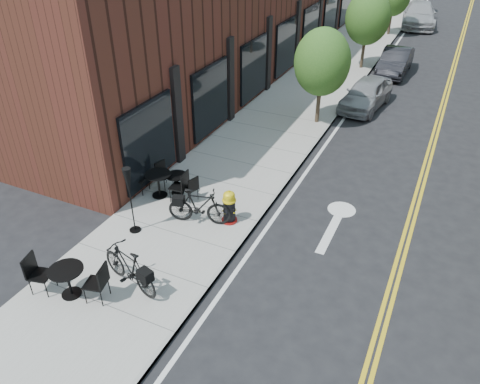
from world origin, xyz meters
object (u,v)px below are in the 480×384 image
Objects in this scene: bicycle_right at (199,207)px; parked_car_b at (395,61)px; fire_hydrant at (229,207)px; bistro_set_a at (68,278)px; parked_car_c at (419,15)px; patio_umbrella at (129,187)px; parked_car_a at (366,94)px; bicycle_left at (129,268)px; bistro_set_b at (158,181)px; bistro_set_c at (177,181)px.

parked_car_b is at bearing -24.45° from bicycle_right.
fire_hydrant is 0.57× the size of bicycle_right.
bistro_set_a is 0.49× the size of parked_car_b.
fire_hydrant is at bearing -96.11° from parked_car_b.
parked_car_c is (2.29, 28.03, 0.13)m from bicycle_right.
fire_hydrant is at bearing 34.79° from patio_umbrella.
parked_car_b is (3.95, 20.16, 0.02)m from bistro_set_a.
parked_car_a is 0.69× the size of parked_car_c.
parked_car_a reaches higher than bicycle_left.
fire_hydrant is at bearing -91.26° from parked_car_a.
parked_car_c reaches higher than parked_car_a.
parked_car_c reaches higher than bicycle_left.
bistro_set_b is 11.05m from parked_car_a.
bicycle_left is 0.50× the size of parked_car_a.
parked_car_a reaches higher than fire_hydrant.
parked_car_c is at bearing 77.97° from bistro_set_b.
parked_car_b reaches higher than bistro_set_a.
bistro_set_a is 20.54m from parked_car_b.
parked_car_a is (2.29, 10.95, -0.02)m from bicycle_right.
bicycle_right is at bearing -19.92° from bistro_set_c.
parked_car_a is (3.70, 9.88, 0.10)m from bistro_set_c.
fire_hydrant is at bearing -100.51° from parked_car_c.
parked_car_a reaches higher than bistro_set_b.
parked_car_a reaches higher than bistro_set_c.
bistro_set_b is at bearing -172.13° from fire_hydrant.
bicycle_right is 0.48× the size of parked_car_a.
fire_hydrant is 3.51m from bicycle_left.
bicycle_left is 1.16× the size of bistro_set_c.
bistro_set_b is at bearing -122.55° from bistro_set_c.
bicycle_left is at bearing -97.73° from parked_car_b.
bicycle_left reaches higher than bicycle_right.
patio_umbrella is at bearing -104.63° from parked_car_c.
patio_umbrella is at bearing 111.92° from bicycle_right.
parked_car_a is at bearing 62.58° from bistro_set_a.
fire_hydrant is 16.05m from parked_car_b.
bistro_set_b is at bearing 53.87° from bicycle_right.
bistro_set_c is (-1.42, 1.06, -0.12)m from bicycle_right.
bicycle_right reaches higher than bistro_set_b.
parked_car_c is at bearing 92.28° from parked_car_b.
patio_umbrella is at bearing -74.29° from bistro_set_c.
bistro_set_a is 1.00× the size of bistro_set_b.
bistro_set_a is 4.87m from bistro_set_c.
parked_car_a reaches higher than bicycle_right.
bicycle_left reaches higher than fire_hydrant.
bistro_set_a is at bearing -100.44° from parked_car_b.
parked_car_b is (4.09, 17.46, -0.91)m from patio_umbrella.
bicycle_left is 0.99× the size of bistro_set_b.
bistro_set_c is (-0.09, 4.87, -0.08)m from bistro_set_a.
bistro_set_c is at bearing 37.00° from bistro_set_b.
patio_umbrella is at bearing 79.24° from bistro_set_a.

